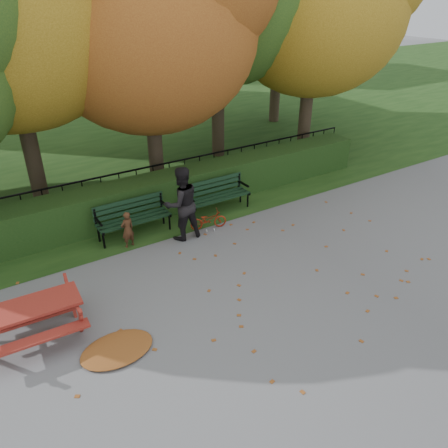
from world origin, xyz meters
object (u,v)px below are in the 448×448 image
bicycle (208,220)px  adult (182,204)px  child (128,230)px  tree_c (160,12)px  bench_right (216,193)px  bench_left (132,215)px  picnic_table (31,313)px

bicycle → adult: bearing=109.7°
child → bicycle: 2.06m
tree_c → bench_right: 4.87m
tree_c → child: bearing=-131.7°
tree_c → bench_left: (-2.13, -2.26, -4.30)m
child → bicycle: (2.03, -0.24, -0.21)m
picnic_table → child: bearing=41.3°
adult → bench_left: bearing=-39.2°
tree_c → picnic_table: bearing=-136.1°
bench_left → tree_c: bearing=46.6°
bench_right → adult: (-1.44, -0.80, 0.40)m
picnic_table → bicycle: picnic_table is taller
tree_c → bench_right: (0.27, -2.26, -4.30)m
tree_c → bicycle: (-0.43, -3.01, -4.58)m
adult → bench_right: bearing=-150.2°
bench_left → bicycle: size_ratio=1.93×
bench_right → picnic_table: bearing=-154.3°
tree_c → adult: 5.10m
adult → bicycle: 1.01m
picnic_table → child: size_ratio=1.87×
tree_c → bicycle: tree_c is taller
tree_c → bicycle: bearing=-98.1°
tree_c → child: (-2.46, -2.76, -4.37)m
bench_right → child: child is taller
tree_c → adult: tree_c is taller
picnic_table → adult: bearing=26.9°
bench_left → child: bearing=-122.7°
picnic_table → adult: adult is taller
picnic_table → bench_left: bearing=44.2°
bench_right → bench_left: bearing=180.0°
bench_left → bench_right: size_ratio=1.00×
adult → bicycle: size_ratio=1.97×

